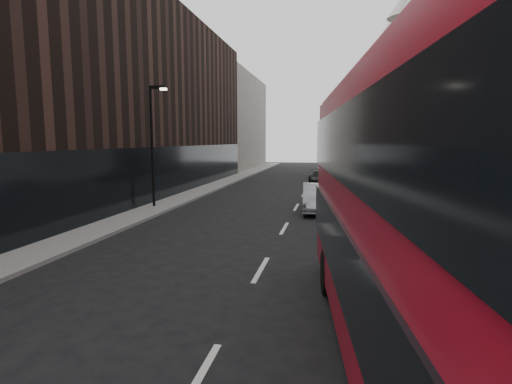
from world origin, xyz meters
The scene contains 12 objects.
sidewalk_right centered at (7.50, 25.00, 0.07)m, with size 3.00×80.00×0.15m, color slate.
sidewalk_left centered at (-8.00, 25.00, 0.07)m, with size 2.00×80.00×0.15m, color slate.
building_modern_block centered at (11.47, 21.00, 9.90)m, with size 5.03×22.00×20.00m.
building_victorian centered at (11.38, 44.00, 9.66)m, with size 6.50×24.00×21.00m.
building_left_mid centered at (-11.50, 30.00, 7.00)m, with size 5.00×24.00×14.00m, color black.
building_left_far centered at (-11.50, 52.00, 6.50)m, with size 5.00×20.00×13.00m, color slate.
street_lamp centered at (-8.22, 18.00, 4.18)m, with size 1.06×0.22×7.00m.
red_bus centered at (3.81, 2.55, 2.86)m, with size 4.34×12.96×5.14m.
grey_bus centered at (2.50, 42.95, 2.11)m, with size 3.24×12.30×3.94m.
car_a centered at (3.28, 13.53, 0.77)m, with size 1.81×4.51×1.54m, color black.
car_b centered at (1.31, 18.80, 0.78)m, with size 1.65×4.74×1.56m, color gray.
car_c centered at (1.01, 32.07, 0.68)m, with size 1.90×4.67×1.36m, color black.
Camera 1 is at (2.15, -3.89, 4.02)m, focal length 28.00 mm.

